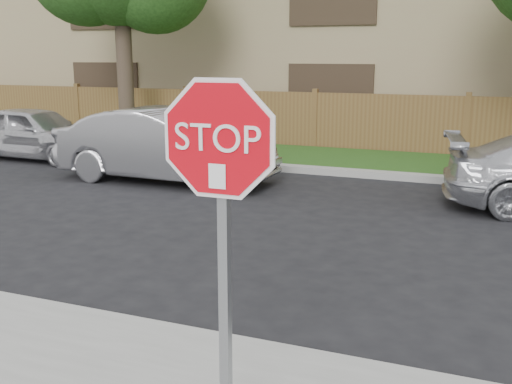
% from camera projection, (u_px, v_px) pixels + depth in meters
% --- Properties ---
extents(ground, '(90.00, 90.00, 0.00)m').
position_uv_depth(ground, '(391.00, 374.00, 5.05)').
color(ground, black).
rests_on(ground, ground).
extents(far_curb, '(70.00, 0.30, 0.15)m').
position_uv_depth(far_curb, '(456.00, 180.00, 12.42)').
color(far_curb, gray).
rests_on(far_curb, ground).
extents(grass_strip, '(70.00, 3.00, 0.12)m').
position_uv_depth(grass_strip, '(460.00, 167.00, 13.91)').
color(grass_strip, '#1E4714').
rests_on(grass_strip, ground).
extents(fence, '(70.00, 0.12, 1.60)m').
position_uv_depth(fence, '(466.00, 128.00, 15.19)').
color(fence, brown).
rests_on(fence, ground).
extents(apartment_building, '(35.20, 9.20, 7.20)m').
position_uv_depth(apartment_building, '(482.00, 26.00, 19.65)').
color(apartment_building, '#9B8560').
rests_on(apartment_building, ground).
extents(stop_sign, '(1.01, 0.13, 2.55)m').
position_uv_depth(stop_sign, '(221.00, 191.00, 3.61)').
color(stop_sign, gray).
rests_on(stop_sign, sidewalk_near).
extents(sedan_far_left, '(4.03, 1.73, 1.36)m').
position_uv_depth(sedan_far_left, '(36.00, 133.00, 15.24)').
color(sedan_far_left, silver).
rests_on(sedan_far_left, ground).
extents(sedan_left, '(4.67, 1.70, 1.53)m').
position_uv_depth(sedan_left, '(165.00, 146.00, 12.51)').
color(sedan_left, '#A3A3A7').
rests_on(sedan_left, ground).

